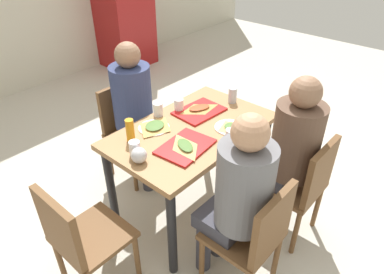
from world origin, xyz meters
TOP-DOWN VIEW (x-y plane):
  - ground_plane at (0.00, 0.00)m, footprint 10.00×10.00m
  - main_table at (0.00, 0.00)m, footprint 1.19×0.73m
  - chair_near_left at (-0.30, -0.75)m, footprint 0.40×0.40m
  - chair_near_right at (0.30, -0.75)m, footprint 0.40×0.40m
  - chair_far_side at (0.00, 0.75)m, footprint 0.40×0.40m
  - chair_left_end at (-0.98, 0.00)m, footprint 0.40×0.40m
  - person_in_red at (-0.30, -0.61)m, footprint 0.32×0.42m
  - person_in_brown_jacket at (0.30, -0.61)m, footprint 0.32×0.42m
  - person_far_side at (-0.00, 0.61)m, footprint 0.32×0.42m
  - tray_red_near at (-0.21, -0.13)m, footprint 0.39×0.30m
  - tray_red_far at (0.21, 0.11)m, footprint 0.38×0.28m
  - paper_plate_center at (-0.18, 0.20)m, footprint 0.22×0.22m
  - paper_plate_near_edge at (0.18, -0.20)m, footprint 0.22×0.22m
  - pizza_slice_a at (-0.22, -0.14)m, footprint 0.21×0.26m
  - pizza_slice_b at (0.22, 0.12)m, footprint 0.27×0.21m
  - pizza_slice_c at (-0.17, 0.19)m, footprint 0.26×0.24m
  - pizza_slice_d at (0.17, -0.22)m, footprint 0.22×0.21m
  - plastic_cup_a at (-0.03, 0.31)m, footprint 0.07×0.07m
  - plastic_cup_b at (0.03, -0.31)m, footprint 0.07×0.07m
  - plastic_cup_c at (-0.48, 0.05)m, footprint 0.07×0.07m
  - plastic_cup_d at (0.12, 0.24)m, footprint 0.07×0.07m
  - soda_can at (0.51, 0.02)m, footprint 0.07×0.07m
  - condiment_bottle at (-0.39, 0.20)m, footprint 0.06×0.06m
  - foil_bundle at (-0.51, -0.02)m, footprint 0.10×0.10m
  - drink_fridge at (1.73, 2.85)m, footprint 0.70×0.60m

SIDE VIEW (x-z plane):
  - ground_plane at x=0.00m, z-range -0.02..0.00m
  - chair_near_left at x=-0.30m, z-range 0.07..0.90m
  - chair_near_right at x=0.30m, z-range 0.07..0.90m
  - chair_far_side at x=0.00m, z-range 0.07..0.90m
  - chair_left_end at x=-0.98m, z-range 0.07..0.90m
  - main_table at x=0.00m, z-range 0.27..1.04m
  - person_in_red at x=-0.30m, z-range 0.11..1.35m
  - person_in_brown_jacket at x=0.30m, z-range 0.11..1.35m
  - person_far_side at x=0.00m, z-range 0.11..1.35m
  - paper_plate_center at x=-0.18m, z-range 0.76..0.77m
  - paper_plate_near_edge at x=0.18m, z-range 0.76..0.77m
  - tray_red_near at x=-0.21m, z-range 0.76..0.78m
  - tray_red_far at x=0.21m, z-range 0.76..0.78m
  - pizza_slice_d at x=0.17m, z-range 0.77..0.79m
  - pizza_slice_c at x=-0.17m, z-range 0.77..0.79m
  - pizza_slice_b at x=0.22m, z-range 0.78..0.80m
  - pizza_slice_a at x=-0.22m, z-range 0.78..0.80m
  - plastic_cup_a at x=-0.03m, z-range 0.76..0.86m
  - plastic_cup_b at x=0.03m, z-range 0.76..0.86m
  - plastic_cup_c at x=-0.48m, z-range 0.76..0.86m
  - plastic_cup_d at x=0.12m, z-range 0.76..0.86m
  - foil_bundle at x=-0.51m, z-range 0.76..0.86m
  - soda_can at x=0.51m, z-range 0.76..0.89m
  - condiment_bottle at x=-0.39m, z-range 0.76..0.92m
  - drink_fridge at x=1.73m, z-range 0.00..1.90m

